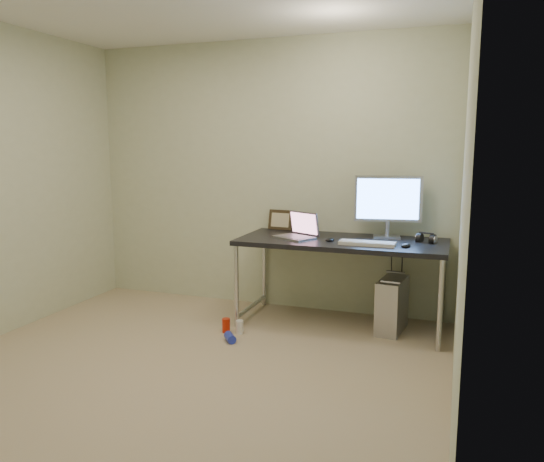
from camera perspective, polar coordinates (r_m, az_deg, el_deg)
The scene contains 18 objects.
floor at distance 3.76m, azimuth -10.09°, elevation -15.04°, with size 3.50×3.50×0.00m, color tan.
wall_back at distance 5.03m, azimuth -0.61°, elevation 5.94°, with size 3.50×0.02×2.50m, color beige.
wall_right at distance 2.98m, azimuth 19.90°, elevation 3.18°, with size 0.02×3.50×2.50m, color beige.
desk at distance 4.52m, azimuth 7.48°, elevation -1.83°, with size 1.73×0.76×0.75m.
tower_computer at distance 4.56m, azimuth 12.78°, elevation -7.77°, with size 0.24×0.45×0.47m.
cable_a at distance 4.83m, azimuth 12.73°, elevation -4.62°, with size 0.01×0.01×0.70m, color black.
cable_b at distance 4.81m, azimuth 13.76°, elevation -4.97°, with size 0.01×0.01×0.72m, color black.
can_red at distance 4.48m, azimuth -4.96°, elevation -10.08°, with size 0.07×0.07×0.12m, color red.
can_white at distance 4.45m, azimuth -3.50°, elevation -10.26°, with size 0.06×0.06×0.11m, color white.
can_blue at distance 4.28m, azimuth -4.53°, elevation -11.36°, with size 0.07×0.07×0.13m, color #2433C6.
laptop at distance 4.55m, azimuth 2.81°, elevation -0.09°, with size 0.40×0.38×0.22m.
monitor at distance 4.62m, azimuth 12.37°, elevation 3.09°, with size 0.57×0.20×0.53m.
keyboard at distance 4.29m, azimuth 10.21°, elevation -1.31°, with size 0.44×0.14×0.03m, color silver.
mouse_right at distance 4.27m, azimuth 14.20°, elevation -1.42°, with size 0.07×0.11×0.04m, color black.
mouse_left at distance 4.43m, azimuth 6.23°, elevation -0.85°, with size 0.06×0.10×0.03m, color black.
headphones at distance 4.52m, azimuth 16.25°, elevation -0.83°, with size 0.18×0.10×0.10m.
picture_frame at distance 4.98m, azimuth 0.92°, elevation 1.20°, with size 0.23×0.03×0.19m, color black.
webcam at distance 4.84m, azimuth 2.99°, elevation 1.00°, with size 0.05×0.04×0.13m.
Camera 1 is at (1.72, -2.97, 1.53)m, focal length 35.00 mm.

